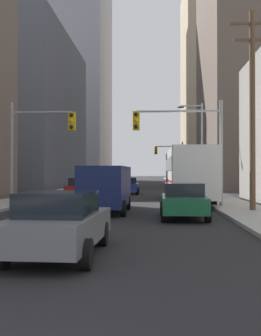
{
  "coord_description": "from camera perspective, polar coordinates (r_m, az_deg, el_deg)",
  "views": [
    {
      "loc": [
        2.22,
        -2.46,
        1.98
      ],
      "look_at": [
        0.0,
        35.26,
        2.37
      ],
      "focal_mm": 43.0,
      "sensor_mm": 36.0,
      "label": 1
    }
  ],
  "objects": [
    {
      "name": "cargo_van_navy",
      "position": [
        19.75,
        -3.46,
        -2.6
      ],
      "size": [
        2.16,
        5.25,
        2.26
      ],
      "color": "#141E4C",
      "rests_on": "ground"
    },
    {
      "name": "sidewalk_left",
      "position": [
        53.25,
        -6.31,
        -2.64
      ],
      "size": [
        2.75,
        160.0,
        0.15
      ],
      "primitive_type": "cube",
      "color": "#9E9E99",
      "rests_on": "ground"
    },
    {
      "name": "street_lamp_right",
      "position": [
        32.61,
        9.58,
        3.84
      ],
      "size": [
        2.05,
        0.32,
        7.5
      ],
      "color": "gray",
      "rests_on": "ground"
    },
    {
      "name": "building_right_far_highrise",
      "position": [
        98.04,
        12.55,
        11.77
      ],
      "size": [
        16.72,
        23.84,
        45.89
      ],
      "primitive_type": "cube",
      "color": "tan",
      "rests_on": "ground"
    },
    {
      "name": "traffic_signal_near_left",
      "position": [
        23.58,
        -12.83,
        4.44
      ],
      "size": [
        3.78,
        0.44,
        6.0
      ],
      "color": "gray",
      "rests_on": "ground"
    },
    {
      "name": "sedan_grey",
      "position": [
        9.72,
        -10.05,
        -7.72
      ],
      "size": [
        1.97,
        4.27,
        1.52
      ],
      "color": "slate",
      "rests_on": "ground"
    },
    {
      "name": "traffic_signal_near_right",
      "position": [
        22.7,
        7.29,
        4.76
      ],
      "size": [
        5.01,
        0.44,
        6.0
      ],
      "color": "gray",
      "rests_on": "ground"
    },
    {
      "name": "utility_pole_right",
      "position": [
        20.65,
        16.89,
        8.38
      ],
      "size": [
        2.2,
        0.28,
        9.84
      ],
      "color": "brown",
      "rests_on": "ground"
    },
    {
      "name": "building_left_far_tower",
      "position": [
        96.38,
        -9.85,
        14.03
      ],
      "size": [
        21.16,
        23.34,
        52.61
      ],
      "primitive_type": "cube",
      "color": "#93939E",
      "rests_on": "ground"
    },
    {
      "name": "sedan_blue",
      "position": [
        36.45,
        -0.35,
        -2.5
      ],
      "size": [
        1.95,
        4.21,
        1.52
      ],
      "color": "navy",
      "rests_on": "ground"
    },
    {
      "name": "sidewalk_right",
      "position": [
        52.69,
        8.27,
        -2.66
      ],
      "size": [
        2.75,
        160.0,
        0.15
      ],
      "primitive_type": "cube",
      "color": "#9E9E99",
      "rests_on": "ground"
    },
    {
      "name": "sedan_green",
      "position": [
        17.37,
        7.5,
        -4.58
      ],
      "size": [
        1.95,
        4.22,
        1.52
      ],
      "color": "#195938",
      "rests_on": "ground"
    },
    {
      "name": "city_bus",
      "position": [
        26.52,
        8.1,
        -0.7
      ],
      "size": [
        2.67,
        11.51,
        3.4
      ],
      "color": "silver",
      "rests_on": "ground"
    },
    {
      "name": "traffic_signal_far_right",
      "position": [
        53.31,
        5.66,
        1.62
      ],
      "size": [
        3.76,
        0.44,
        6.0
      ],
      "color": "gray",
      "rests_on": "ground"
    },
    {
      "name": "sedan_red",
      "position": [
        31.47,
        -7.02,
        -2.79
      ],
      "size": [
        1.95,
        4.22,
        1.52
      ],
      "color": "maroon",
      "rests_on": "ground"
    }
  ]
}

